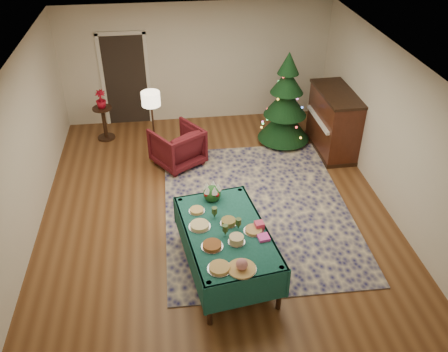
{
  "coord_description": "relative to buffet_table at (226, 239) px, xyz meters",
  "views": [
    {
      "loc": [
        -0.71,
        -6.73,
        5.14
      ],
      "look_at": [
        0.1,
        -0.55,
        0.98
      ],
      "focal_mm": 38.0,
      "sensor_mm": 36.0,
      "label": 1
    }
  ],
  "objects": [
    {
      "name": "buffet_table",
      "position": [
        0.0,
        0.0,
        0.0
      ],
      "size": [
        1.44,
        2.14,
        0.77
      ],
      "color": "black",
      "rests_on": "ground"
    },
    {
      "name": "platter_2",
      "position": [
        -0.24,
        -0.32,
        0.18
      ],
      "size": [
        0.3,
        0.3,
        0.05
      ],
      "color": "silver",
      "rests_on": "buffet_table"
    },
    {
      "name": "platter_3",
      "position": [
        0.1,
        -0.27,
        0.2
      ],
      "size": [
        0.24,
        0.24,
        0.11
      ],
      "color": "silver",
      "rests_on": "buffet_table"
    },
    {
      "name": "potted_plant",
      "position": [
        -2.09,
        4.38,
        0.23
      ],
      "size": [
        0.22,
        0.39,
        0.22
      ],
      "primitive_type": "imported",
      "color": "#A50B1D",
      "rests_on": "side_table"
    },
    {
      "name": "christmas_tree",
      "position": [
        1.75,
        3.72,
        0.29
      ],
      "size": [
        1.25,
        1.25,
        2.02
      ],
      "color": "black",
      "rests_on": "ground"
    },
    {
      "name": "room_shell",
      "position": [
        0.01,
        1.62,
        0.73
      ],
      "size": [
        7.0,
        7.0,
        7.0
      ],
      "color": "#593319",
      "rests_on": "ground"
    },
    {
      "name": "goblet_1",
      "position": [
        0.17,
        0.01,
        0.25
      ],
      "size": [
        0.08,
        0.08,
        0.18
      ],
      "color": "#2D471E",
      "rests_on": "buffet_table"
    },
    {
      "name": "platter_0",
      "position": [
        -0.19,
        -0.75,
        0.18
      ],
      "size": [
        0.32,
        0.32,
        0.05
      ],
      "color": "silver",
      "rests_on": "buffet_table"
    },
    {
      "name": "platter_1",
      "position": [
        0.09,
        -0.79,
        0.22
      ],
      "size": [
        0.38,
        0.38,
        0.17
      ],
      "color": "silver",
      "rests_on": "buffet_table"
    },
    {
      "name": "armchair",
      "position": [
        -0.57,
        3.1,
        -0.18
      ],
      "size": [
        1.16,
        1.14,
        0.88
      ],
      "primitive_type": "imported",
      "rotation": [
        0.0,
        0.0,
        3.72
      ],
      "color": "#4E1017",
      "rests_on": "ground"
    },
    {
      "name": "rug",
      "position": [
        0.73,
        1.44,
        -0.61
      ],
      "size": [
        3.27,
        4.25,
        0.02
      ],
      "primitive_type": "cube",
      "rotation": [
        0.0,
        0.0,
        -0.02
      ],
      "color": "#121346",
      "rests_on": "ground"
    },
    {
      "name": "floor_lamp",
      "position": [
        -1.01,
        3.34,
        0.64
      ],
      "size": [
        0.36,
        0.36,
        1.49
      ],
      "color": "#A57F3F",
      "rests_on": "ground"
    },
    {
      "name": "platter_5",
      "position": [
        -0.37,
        0.13,
        0.18
      ],
      "size": [
        0.32,
        0.32,
        0.05
      ],
      "color": "silver",
      "rests_on": "buffet_table"
    },
    {
      "name": "goblet_2",
      "position": [
        -0.03,
        -0.11,
        0.25
      ],
      "size": [
        0.08,
        0.08,
        0.18
      ],
      "color": "#2D471E",
      "rests_on": "buffet_table"
    },
    {
      "name": "piano",
      "position": [
        2.67,
        3.27,
        0.02
      ],
      "size": [
        0.75,
        1.53,
        1.31
      ],
      "color": "black",
      "rests_on": "ground"
    },
    {
      "name": "doorway",
      "position": [
        -1.59,
        5.1,
        0.48
      ],
      "size": [
        1.08,
        0.04,
        2.16
      ],
      "color": "black",
      "rests_on": "ground"
    },
    {
      "name": "goblet_0",
      "position": [
        -0.13,
        0.31,
        0.25
      ],
      "size": [
        0.08,
        0.08,
        0.18
      ],
      "color": "#2D471E",
      "rests_on": "buffet_table"
    },
    {
      "name": "gift_box",
      "position": [
        0.47,
        -0.01,
        0.21
      ],
      "size": [
        0.14,
        0.14,
        0.1
      ],
      "primitive_type": "cube",
      "rotation": [
        0.0,
        0.0,
        0.15
      ],
      "color": "#D73B65",
      "rests_on": "buffet_table"
    },
    {
      "name": "centerpiece",
      "position": [
        -0.12,
        0.76,
        0.29
      ],
      "size": [
        0.28,
        0.28,
        0.32
      ],
      "color": "#1E4C1E",
      "rests_on": "buffet_table"
    },
    {
      "name": "platter_4",
      "position": [
        0.38,
        -0.07,
        0.17
      ],
      "size": [
        0.29,
        0.29,
        0.04
      ],
      "color": "silver",
      "rests_on": "buffet_table"
    },
    {
      "name": "napkin_stack",
      "position": [
        0.49,
        -0.24,
        0.17
      ],
      "size": [
        0.18,
        0.18,
        0.04
      ],
      "primitive_type": "cube",
      "rotation": [
        0.0,
        0.0,
        0.15
      ],
      "color": "#FB45C0",
      "rests_on": "buffet_table"
    },
    {
      "name": "platter_7",
      "position": [
        -0.38,
        0.49,
        0.17
      ],
      "size": [
        0.24,
        0.24,
        0.04
      ],
      "color": "silver",
      "rests_on": "buffet_table"
    },
    {
      "name": "platter_6",
      "position": [
        0.05,
        0.14,
        0.19
      ],
      "size": [
        0.25,
        0.25,
        0.07
      ],
      "color": "silver",
      "rests_on": "buffet_table"
    },
    {
      "name": "side_table",
      "position": [
        -2.09,
        4.38,
        -0.26
      ],
      "size": [
        0.42,
        0.42,
        0.74
      ],
      "color": "black",
      "rests_on": "ground"
    }
  ]
}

